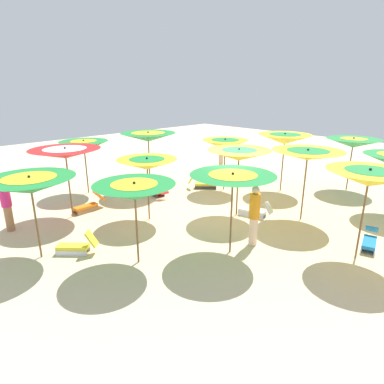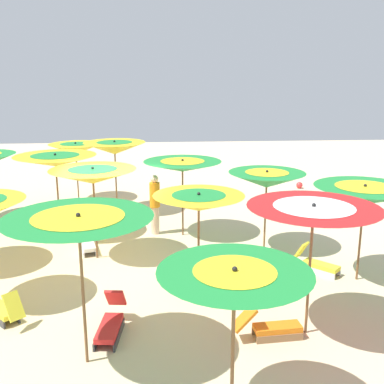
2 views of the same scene
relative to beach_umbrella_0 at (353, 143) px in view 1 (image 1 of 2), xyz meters
The scene contains 23 objects.
ground 6.80m from the beach_umbrella_0, 164.83° to the left, with size 41.89×41.89×0.04m, color beige.
beach_umbrella_0 is the anchor object (origin of this frame).
beach_umbrella_1 2.98m from the beach_umbrella_0, 139.28° to the left, with size 2.18×2.18×2.50m.
beach_umbrella_2 5.42m from the beach_umbrella_0, 135.90° to the left, with size 1.92×1.92×2.25m.
beach_umbrella_3 8.66m from the beach_umbrella_0, 136.32° to the left, with size 2.29×2.29×2.55m.
beach_umbrella_4 11.26m from the beach_umbrella_0, 138.24° to the left, with size 1.96×1.96×2.27m.
beach_umbrella_6 4.61m from the beach_umbrella_0, behind, with size 2.29×2.29×2.43m.
beach_umbrella_7 6.06m from the beach_umbrella_0, 165.62° to the left, with size 2.13×2.13×2.38m.
beach_umbrella_8 8.96m from the beach_umbrella_0, 158.15° to the left, with size 1.96×1.96×2.16m.
beach_umbrella_9 11.44m from the beach_umbrella_0, 152.00° to the left, with size 2.28×2.28×2.45m.
beach_umbrella_11 6.58m from the beach_umbrella_0, 156.52° to the right, with size 2.05×2.05×2.45m.
beach_umbrella_12 8.15m from the beach_umbrella_0, behind, with size 2.21×2.21×2.26m.
beach_umbrella_13 10.34m from the beach_umbrella_0, behind, with size 2.00×2.00×2.17m.
beach_umbrella_14 12.40m from the beach_umbrella_0, 164.84° to the left, with size 2.20×2.20×2.25m.
lounger_0 11.07m from the beach_umbrella_0, 149.74° to the left, with size 1.25×0.42×0.65m.
lounger_1 11.69m from the beach_umbrella_0, 166.07° to the left, with size 1.00×1.01×0.65m.
lounger_2 6.07m from the beach_umbrella_0, 152.70° to the right, with size 1.27×0.64×0.51m.
lounger_3 5.94m from the beach_umbrella_0, behind, with size 0.60×1.21×0.61m.
lounger_4 6.59m from the beach_umbrella_0, 134.73° to the left, with size 1.07×1.13×0.70m.
lounger_5 8.55m from the beach_umbrella_0, 141.82° to the left, with size 0.51×1.31×0.69m.
beachgoer_0 13.31m from the beach_umbrella_0, 154.91° to the left, with size 0.30×0.30×1.74m.
beachgoer_1 6.69m from the beach_umbrella_0, 98.19° to the left, with size 0.30×0.30×1.64m.
beachgoer_2 7.44m from the beach_umbrella_0, behind, with size 0.30×0.30×1.76m.
Camera 1 is at (-8.26, -6.82, 4.34)m, focal length 30.64 mm.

